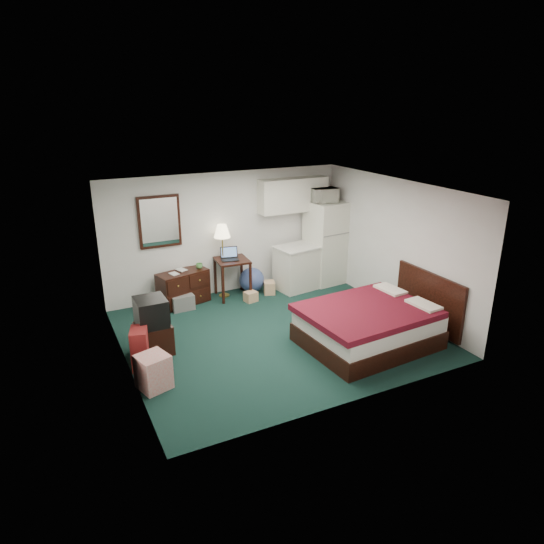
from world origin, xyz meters
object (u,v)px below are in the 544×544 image
suitcase (140,348)px  desk (233,278)px  bed (368,326)px  floor_lamp (223,261)px  tv_stand (154,339)px  fridge (326,243)px  dresser (183,288)px  kitchen_counter (297,268)px

suitcase → desk: bearing=57.2°
bed → floor_lamp: bearing=110.4°
bed → suitcase: bearing=161.4°
tv_stand → desk: bearing=33.0°
desk → fridge: fridge is taller
fridge → dresser: bearing=171.0°
tv_stand → suitcase: suitcase is taller
tv_stand → dresser: bearing=53.8°
bed → tv_stand: size_ratio=3.80×
dresser → bed: bearing=-68.0°
dresser → suitcase: bearing=-136.3°
dresser → floor_lamp: size_ratio=0.65×
kitchen_counter → tv_stand: 3.70m
kitchen_counter → floor_lamp: bearing=160.9°
desk → suitcase: (-2.30, -1.99, -0.09)m
floor_lamp → bed: (1.37, -3.02, -0.43)m
dresser → tv_stand: 1.99m
floor_lamp → fridge: fridge is taller
fridge → floor_lamp: bearing=169.4°
desk → kitchen_counter: 1.41m
floor_lamp → bed: floor_lamp is taller
desk → tv_stand: (-2.01, -1.63, -0.16)m
kitchen_counter → dresser: bearing=165.2°
floor_lamp → suitcase: size_ratio=2.39×
desk → bed: desk is taller
tv_stand → suitcase: (-0.29, -0.36, 0.07)m
desk → kitchen_counter: kitchen_counter is taller
kitchen_counter → tv_stand: kitchen_counter is taller
floor_lamp → suitcase: bearing=-135.6°
tv_stand → floor_lamp: bearing=37.1°
floor_lamp → kitchen_counter: floor_lamp is taller
fridge → tv_stand: (-4.16, -1.55, -0.65)m
tv_stand → kitchen_counter: bearing=16.9°
dresser → fridge: bearing=-17.6°
dresser → suitcase: dresser is taller
floor_lamp → dresser: bearing=-178.5°
bed → kitchen_counter: bearing=82.3°
fridge → suitcase: bearing=-162.8°
dresser → bed: size_ratio=0.48×
desk → kitchen_counter: bearing=-2.9°
kitchen_counter → suitcase: size_ratio=1.44×
desk → dresser: bearing=179.9°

